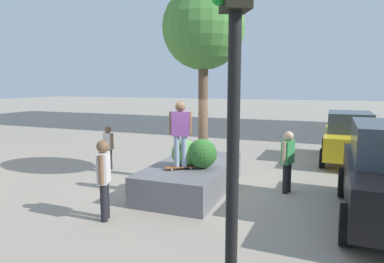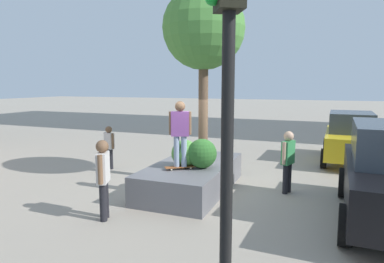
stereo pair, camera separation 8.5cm
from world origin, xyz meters
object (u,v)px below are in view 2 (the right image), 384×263
Objects in this scene: skateboarder at (180,129)px; plaza_tree at (204,30)px; taxi_cab at (350,137)px; traffic_light_corner at (227,74)px; planter_ledge at (192,177)px; passerby_with_bag at (288,158)px; pedestrian_crossing at (109,144)px; bystander_watching at (103,174)px; skateboard at (180,167)px.

plaza_tree is at bearing 175.51° from skateboarder.
traffic_light_corner is at bearing -10.19° from taxi_cab.
planter_ledge is 1.59m from skateboarder.
planter_ledge is 2.66m from passerby_with_bag.
pedestrian_crossing is 6.06m from passerby_with_bag.
planter_ledge is 3.75m from pedestrian_crossing.
plaza_tree is 7.18m from taxi_cab.
bystander_watching reaches higher than planter_ledge.
plaza_tree reaches higher than skateboarder.
taxi_cab is at bearing 117.63° from pedestrian_crossing.
pedestrian_crossing is at bearing -62.37° from taxi_cab.
skateboarder is 0.38× the size of traffic_light_corner.
skateboarder is at bearing -4.34° from planter_ledge.
passerby_with_bag is at bearing -21.91° from taxi_cab.
skateboarder reaches higher than bystander_watching.
passerby_with_bag is at bearing 88.03° from plaza_tree.
bystander_watching is (1.92, -0.98, 0.21)m from skateboard.
taxi_cab reaches higher than bystander_watching.
skateboarder reaches higher than planter_ledge.
bystander_watching is at bearing -128.89° from traffic_light_corner.
plaza_tree is 1.12× the size of traffic_light_corner.
plaza_tree reaches higher than taxi_cab.
taxi_cab is at bearing 169.81° from traffic_light_corner.
traffic_light_corner is 4.89m from bystander_watching.
traffic_light_corner is 2.94× the size of pedestrian_crossing.
planter_ledge is 6.51m from traffic_light_corner.
bystander_watching is (7.92, -5.40, 0.05)m from taxi_cab.
plaza_tree is at bearing -158.94° from traffic_light_corner.
pedestrian_crossing is at bearing -118.07° from skateboard.
traffic_light_corner is at bearing 24.22° from planter_ledge.
passerby_with_bag is at bearing 85.36° from pedestrian_crossing.
bystander_watching is at bearing -27.02° from skateboarder.
planter_ledge is at bearing 71.86° from pedestrian_crossing.
plaza_tree is 3.28× the size of pedestrian_crossing.
skateboard is at bearing -4.34° from planter_ledge.
taxi_cab is at bearing 145.71° from bystander_watching.
traffic_light_corner is 2.60× the size of passerby_with_bag.
passerby_with_bag reaches higher than pedestrian_crossing.
plaza_tree is 3.94m from skateboard.
planter_ledge is 2.24× the size of skateboarder.
skateboarder is 1.12× the size of pedestrian_crossing.
skateboarder is (-0.00, 0.00, 0.99)m from skateboard.
skateboarder is (1.45, -0.11, -2.67)m from plaza_tree.
pedestrian_crossing is (-6.58, -5.98, -2.15)m from traffic_light_corner.
plaza_tree is 5.11m from pedestrian_crossing.
passerby_with_bag is (0.49, 6.04, 0.11)m from pedestrian_crossing.
taxi_cab is at bearing 143.60° from skateboard.
plaza_tree is (-0.75, 0.06, 4.09)m from planter_ledge.
plaza_tree is at bearing 175.38° from planter_ledge.
pedestrian_crossing is (-0.41, -3.60, -3.60)m from plaza_tree.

